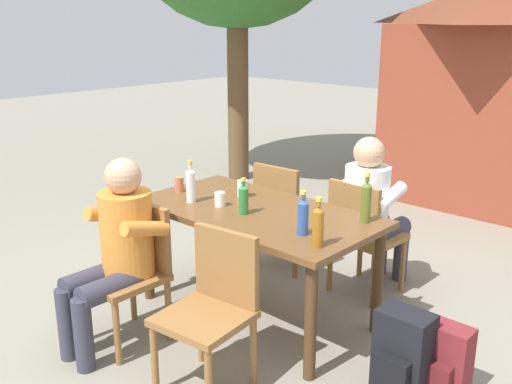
{
  "coord_description": "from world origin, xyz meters",
  "views": [
    {
      "loc": [
        2.44,
        -2.65,
        1.97
      ],
      "look_at": [
        0.0,
        0.0,
        0.88
      ],
      "focal_mm": 40.72,
      "sensor_mm": 36.0,
      "label": 1
    }
  ],
  "objects": [
    {
      "name": "bottle_amber",
      "position": [
        0.68,
        -0.24,
        0.88
      ],
      "size": [
        0.06,
        0.06,
        0.28
      ],
      "color": "#996019",
      "rests_on": "dining_table"
    },
    {
      "name": "dining_table",
      "position": [
        0.0,
        0.0,
        0.66
      ],
      "size": [
        1.62,
        0.86,
        0.76
      ],
      "color": "brown",
      "rests_on": "ground_plane"
    },
    {
      "name": "ground_plane",
      "position": [
        0.0,
        0.0,
        0.0
      ],
      "size": [
        24.0,
        24.0,
        0.0
      ],
      "primitive_type": "plane",
      "color": "gray"
    },
    {
      "name": "cup_white",
      "position": [
        -0.23,
        -0.11,
        0.81
      ],
      "size": [
        0.07,
        0.07,
        0.1
      ],
      "primitive_type": "cylinder",
      "color": "white",
      "rests_on": "dining_table"
    },
    {
      "name": "bottle_blue",
      "position": [
        0.51,
        -0.15,
        0.87
      ],
      "size": [
        0.06,
        0.06,
        0.26
      ],
      "color": "#2D56A3",
      "rests_on": "dining_table"
    },
    {
      "name": "cup_terracotta",
      "position": [
        -0.68,
        -0.08,
        0.81
      ],
      "size": [
        0.07,
        0.07,
        0.11
      ],
      "primitive_type": "cylinder",
      "color": "#BC6B47",
      "rests_on": "dining_table"
    },
    {
      "name": "brick_kiosk",
      "position": [
        0.17,
        3.82,
        1.29
      ],
      "size": [
        2.43,
        2.06,
        2.45
      ],
      "color": "brown",
      "rests_on": "ground_plane"
    },
    {
      "name": "person_in_plaid_shirt",
      "position": [
        -0.37,
        -0.84,
        0.66
      ],
      "size": [
        0.47,
        0.61,
        1.18
      ],
      "color": "orange",
      "rests_on": "ground_plane"
    },
    {
      "name": "bottle_olive",
      "position": [
        0.66,
        0.28,
        0.89
      ],
      "size": [
        0.06,
        0.06,
        0.31
      ],
      "color": "#566623",
      "rests_on": "dining_table"
    },
    {
      "name": "bottle_clear",
      "position": [
        -0.43,
        -0.18,
        0.88
      ],
      "size": [
        0.06,
        0.06,
        0.29
      ],
      "color": "white",
      "rests_on": "dining_table"
    },
    {
      "name": "chair_near_left",
      "position": [
        -0.37,
        -0.73,
        0.49
      ],
      "size": [
        0.44,
        0.44,
        0.87
      ],
      "color": "olive",
      "rests_on": "ground_plane"
    },
    {
      "name": "cup_glass",
      "position": [
        -0.26,
        0.14,
        0.82
      ],
      "size": [
        0.08,
        0.08,
        0.12
      ],
      "primitive_type": "cylinder",
      "color": "silver",
      "rests_on": "dining_table"
    },
    {
      "name": "chair_far_left",
      "position": [
        -0.36,
        0.73,
        0.49
      ],
      "size": [
        0.46,
        0.46,
        0.87
      ],
      "color": "olive",
      "rests_on": "ground_plane"
    },
    {
      "name": "chair_far_right",
      "position": [
        0.36,
        0.73,
        0.49
      ],
      "size": [
        0.46,
        0.46,
        0.87
      ],
      "color": "olive",
      "rests_on": "ground_plane"
    },
    {
      "name": "backpack_by_far_side",
      "position": [
        1.17,
        -0.11,
        0.23
      ],
      "size": [
        0.29,
        0.25,
        0.47
      ],
      "color": "black",
      "rests_on": "ground_plane"
    },
    {
      "name": "chair_near_right",
      "position": [
        0.36,
        -0.73,
        0.49
      ],
      "size": [
        0.49,
        0.49,
        0.87
      ],
      "color": "olive",
      "rests_on": "ground_plane"
    },
    {
      "name": "bottle_green",
      "position": [
        0.0,
        -0.12,
        0.86
      ],
      "size": [
        0.06,
        0.06,
        0.24
      ],
      "color": "#287A38",
      "rests_on": "dining_table"
    },
    {
      "name": "backpack_by_near_side",
      "position": [
        1.32,
        0.04,
        0.19
      ],
      "size": [
        0.31,
        0.21,
        0.4
      ],
      "color": "maroon",
      "rests_on": "ground_plane"
    },
    {
      "name": "person_in_white_shirt",
      "position": [
        0.37,
        0.84,
        0.66
      ],
      "size": [
        0.47,
        0.61,
        1.18
      ],
      "color": "white",
      "rests_on": "ground_plane"
    }
  ]
}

